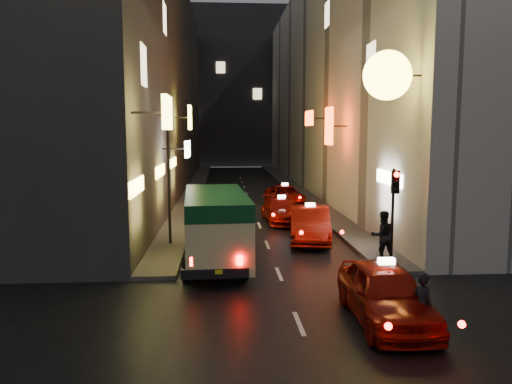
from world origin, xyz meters
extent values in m
cube|color=#373432|center=(-8.00, 34.00, 9.00)|extent=(6.00, 52.00, 18.00)
cube|color=#FFDC59|center=(-3.79, 9.00, 5.56)|extent=(0.18, 1.72, 1.15)
cube|color=white|center=(-3.71, 17.64, 4.03)|extent=(0.18, 1.88, 0.84)
cube|color=yellow|center=(-4.01, 24.90, 5.82)|extent=(0.18, 1.27, 1.59)
cube|color=#FFDC59|center=(-4.98, 9.50, 3.00)|extent=(0.10, 2.78, 0.55)
cube|color=yellow|center=(-4.98, 16.37, 3.00)|extent=(0.10, 3.21, 0.55)
cube|color=#FFDC59|center=(-4.98, 22.99, 3.00)|extent=(0.10, 3.24, 0.55)
cube|color=#FFE5B2|center=(-4.99, 12.00, 7.50)|extent=(0.06, 1.30, 1.60)
cube|color=#FFE5B2|center=(-4.99, 20.00, 11.00)|extent=(0.06, 1.30, 1.60)
cube|color=#B6B0A7|center=(8.00, 34.00, 9.00)|extent=(6.00, 52.00, 18.00)
cylinder|color=yellow|center=(3.80, 9.00, 6.86)|extent=(1.70, 0.18, 1.70)
cube|color=#FB3B0C|center=(3.97, 19.13, 5.21)|extent=(0.18, 1.36, 2.07)
cube|color=#FB3B0C|center=(3.63, 23.53, 5.75)|extent=(0.18, 2.04, 0.94)
cube|color=white|center=(4.98, 11.90, 3.00)|extent=(0.10, 3.05, 0.55)
cube|color=#FFE5B2|center=(4.99, 15.00, 8.20)|extent=(0.06, 1.30, 1.60)
cube|color=#FFE5B2|center=(4.99, 25.00, 12.50)|extent=(0.06, 1.30, 1.60)
cube|color=#2F2F34|center=(0.00, 66.00, 11.00)|extent=(30.00, 10.00, 22.00)
cube|color=#4C4947|center=(-4.25, 34.00, 0.07)|extent=(1.50, 52.00, 0.15)
cube|color=#4C4947|center=(4.25, 34.00, 0.07)|extent=(1.50, 52.00, 0.15)
cube|color=beige|center=(-2.20, 9.89, 1.52)|extent=(2.52, 6.29, 2.27)
cube|color=#0D421D|center=(-2.20, 9.89, 2.40)|extent=(2.54, 6.32, 0.57)
cube|color=black|center=(-2.20, 10.20, 1.75)|extent=(2.40, 3.83, 0.51)
cube|color=black|center=(-2.20, 6.85, 0.55)|extent=(2.13, 0.30, 0.31)
cube|color=#FF0A05|center=(-2.97, 6.78, 0.96)|extent=(0.19, 0.06, 0.29)
cube|color=#FF0A05|center=(-1.43, 6.78, 0.96)|extent=(0.19, 0.06, 0.29)
cylinder|color=black|center=(-3.16, 11.87, 0.39)|extent=(0.23, 0.78, 0.78)
cylinder|color=black|center=(-1.24, 7.92, 0.39)|extent=(0.23, 0.78, 0.78)
imported|color=maroon|center=(2.26, 4.00, 0.89)|extent=(2.32, 5.60, 1.78)
cube|color=white|center=(2.26, 4.00, 1.87)|extent=(0.42, 0.18, 0.16)
sphere|color=#FF0A05|center=(1.47, 1.46, 0.91)|extent=(0.16, 0.16, 0.16)
sphere|color=#FF0A05|center=(3.04, 1.46, 0.91)|extent=(0.16, 0.16, 0.16)
imported|color=maroon|center=(1.98, 13.58, 0.92)|extent=(3.19, 6.07, 1.84)
cube|color=white|center=(1.98, 13.58, 1.93)|extent=(0.44, 0.24, 0.16)
sphere|color=#FF0A05|center=(1.17, 10.95, 0.95)|extent=(0.16, 0.16, 0.16)
sphere|color=#FF0A05|center=(2.80, 10.95, 0.95)|extent=(0.16, 0.16, 0.16)
imported|color=maroon|center=(1.27, 18.38, 0.77)|extent=(2.22, 4.93, 1.54)
cube|color=white|center=(1.27, 18.38, 1.63)|extent=(0.43, 0.20, 0.16)
sphere|color=#FF0A05|center=(0.59, 16.19, 0.79)|extent=(0.16, 0.16, 0.16)
sphere|color=#FF0A05|center=(1.96, 16.19, 0.79)|extent=(0.16, 0.16, 0.16)
imported|color=maroon|center=(2.26, 24.76, 0.77)|extent=(2.24, 4.93, 1.54)
cube|color=white|center=(2.26, 24.76, 1.63)|extent=(0.43, 0.20, 0.16)
sphere|color=#FF0A05|center=(1.58, 22.56, 0.79)|extent=(0.16, 0.16, 0.16)
sphere|color=#FF0A05|center=(2.94, 22.56, 0.79)|extent=(0.16, 0.16, 0.16)
imported|color=black|center=(2.80, 2.89, 0.92)|extent=(0.56, 0.70, 1.83)
imported|color=black|center=(3.98, 9.55, 1.21)|extent=(0.82, 0.54, 2.11)
cylinder|color=black|center=(4.00, 8.60, 1.90)|extent=(0.10, 0.10, 3.50)
cube|color=black|center=(4.00, 8.42, 3.20)|extent=(0.26, 0.18, 0.80)
sphere|color=#FF0A05|center=(4.00, 8.31, 3.47)|extent=(0.18, 0.18, 0.18)
sphere|color=black|center=(4.00, 8.31, 3.20)|extent=(0.17, 0.17, 0.17)
sphere|color=black|center=(4.00, 8.31, 2.93)|extent=(0.17, 0.17, 0.17)
cylinder|color=black|center=(-4.20, 13.00, 3.15)|extent=(0.12, 0.12, 6.00)
cylinder|color=#FFE5BF|center=(-4.20, 13.00, 6.25)|extent=(0.28, 0.28, 0.25)
camera|label=1|loc=(-1.96, -8.26, 4.95)|focal=35.00mm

